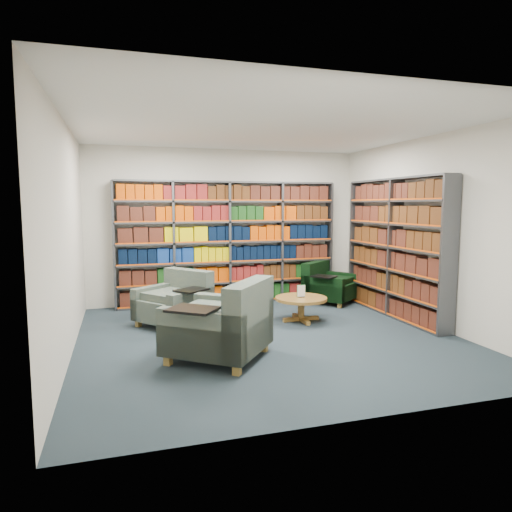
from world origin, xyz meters
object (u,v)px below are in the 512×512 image
object	(u,v)px
chair_teal_left	(177,303)
coffee_table	(301,302)
chair_teal_front	(226,327)
chair_green_right	(327,286)

from	to	relation	value
chair_teal_left	coffee_table	world-z (taller)	chair_teal_left
chair_teal_front	chair_green_right	bearing A→B (deg)	45.47
chair_green_right	coffee_table	size ratio (longest dim) A/B	1.42
chair_green_right	chair_teal_left	bearing A→B (deg)	-164.48
chair_teal_front	coffee_table	world-z (taller)	chair_teal_front
chair_teal_left	coffee_table	xyz separation A→B (m)	(1.85, -0.39, -0.02)
chair_teal_left	coffee_table	distance (m)	1.89
chair_green_right	chair_teal_front	world-z (taller)	chair_teal_front
chair_teal_left	coffee_table	bearing A→B (deg)	-11.76
chair_green_right	chair_teal_front	bearing A→B (deg)	-134.53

